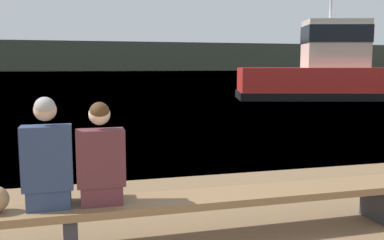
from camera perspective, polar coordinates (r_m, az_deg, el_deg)
water_surface at (r=126.24m, az=-14.95°, el=6.29°), size 240.00×240.00×0.00m
far_shoreline at (r=136.44m, az=-15.02°, el=8.20°), size 600.00×12.00×8.81m
bench_main at (r=4.12m, az=-15.92°, el=-11.97°), size 7.13×0.49×0.44m
person_left at (r=3.99m, az=-18.72°, el=-5.16°), size 0.43×0.36×1.00m
person_right at (r=3.99m, az=-12.09°, el=-5.34°), size 0.43×0.36×0.94m
tugboat_red at (r=22.76m, az=17.63°, el=5.79°), size 9.32×5.33×6.43m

